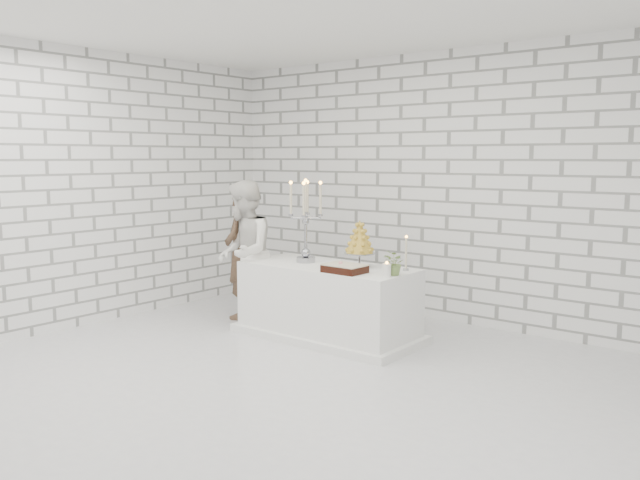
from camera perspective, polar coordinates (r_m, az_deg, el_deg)
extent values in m
cube|color=silver|center=(5.62, -1.52, -11.89)|extent=(6.00, 5.00, 0.01)
cube|color=white|center=(5.43, -1.63, 19.56)|extent=(6.00, 5.00, 0.01)
cube|color=white|center=(7.40, 11.05, 4.47)|extent=(6.00, 0.01, 3.00)
cube|color=white|center=(7.60, -19.17, 4.28)|extent=(0.01, 5.00, 3.00)
cube|color=white|center=(6.71, 0.68, -5.38)|extent=(1.80, 0.80, 0.75)
imported|color=#402C1F|center=(7.53, -6.86, -0.99)|extent=(0.57, 0.66, 1.54)
imported|color=white|center=(7.19, -6.63, -1.16)|extent=(0.95, 0.98, 1.59)
cube|color=black|center=(6.22, 2.16, -2.48)|extent=(0.39, 0.28, 0.08)
cylinder|color=white|center=(6.03, 5.83, -2.63)|extent=(0.08, 0.08, 0.12)
cylinder|color=beige|center=(6.36, 7.50, -1.24)|extent=(0.07, 0.07, 0.32)
imported|color=#436736|center=(6.10, 6.55, -1.99)|extent=(0.26, 0.24, 0.23)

